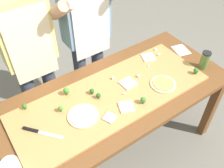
% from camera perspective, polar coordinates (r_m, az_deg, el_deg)
% --- Properties ---
extents(ground_plane, '(8.00, 8.00, 0.00)m').
position_cam_1_polar(ground_plane, '(2.54, 0.33, -14.58)').
color(ground_plane, '#6B665B').
extents(prep_table, '(1.87, 0.83, 0.79)m').
position_cam_1_polar(prep_table, '(1.98, 0.41, -4.18)').
color(prep_table, brown).
rests_on(prep_table, ground).
extents(cutting_board, '(1.51, 0.56, 0.02)m').
position_cam_1_polar(cutting_board, '(1.88, 0.04, -2.80)').
color(cutting_board, '#B27F47').
rests_on(cutting_board, prep_table).
extents(chefs_knife, '(0.20, 0.23, 0.02)m').
position_cam_1_polar(chefs_knife, '(1.73, -16.74, -10.31)').
color(chefs_knife, '#B7BABF').
rests_on(chefs_knife, cutting_board).
extents(pizza_whole_pesto_green, '(0.20, 0.20, 0.02)m').
position_cam_1_polar(pizza_whole_pesto_green, '(1.99, 11.58, 0.03)').
color(pizza_whole_pesto_green, beige).
rests_on(pizza_whole_pesto_green, cutting_board).
extents(pizza_whole_cheese_artichoke, '(0.22, 0.22, 0.02)m').
position_cam_1_polar(pizza_whole_cheese_artichoke, '(1.75, -6.60, -7.19)').
color(pizza_whole_cheese_artichoke, beige).
rests_on(pizza_whole_cheese_artichoke, cutting_board).
extents(pizza_slice_far_right, '(0.13, 0.13, 0.01)m').
position_cam_1_polar(pizza_slice_far_right, '(2.22, 8.26, 6.05)').
color(pizza_slice_far_right, silver).
rests_on(pizza_slice_far_right, cutting_board).
extents(pizza_slice_center, '(0.13, 0.13, 0.01)m').
position_cam_1_polar(pizza_slice_center, '(1.79, 3.28, -5.19)').
color(pizza_slice_center, silver).
rests_on(pizza_slice_center, cutting_board).
extents(pizza_slice_near_right, '(0.10, 0.10, 0.01)m').
position_cam_1_polar(pizza_slice_near_right, '(1.73, -0.55, -7.66)').
color(pizza_slice_near_right, silver).
rests_on(pizza_slice_near_right, cutting_board).
extents(pizza_slice_far_left, '(0.12, 0.12, 0.01)m').
position_cam_1_polar(pizza_slice_far_left, '(1.96, 3.68, 0.18)').
color(pizza_slice_far_left, silver).
rests_on(pizza_slice_far_left, cutting_board).
extents(broccoli_floret_front_mid, '(0.04, 0.04, 0.05)m').
position_cam_1_polar(broccoli_floret_front_mid, '(1.87, -4.62, -1.65)').
color(broccoli_floret_front_mid, '#2C5915').
rests_on(broccoli_floret_front_mid, cutting_board).
extents(broccoli_floret_center_left, '(0.04, 0.04, 0.06)m').
position_cam_1_polar(broccoli_floret_center_left, '(2.14, 18.62, 2.89)').
color(broccoli_floret_center_left, '#366618').
rests_on(broccoli_floret_center_left, cutting_board).
extents(broccoli_floret_center_right, '(0.05, 0.05, 0.07)m').
position_cam_1_polar(broccoli_floret_center_right, '(1.88, -10.35, -1.50)').
color(broccoli_floret_center_right, '#487A23').
rests_on(broccoli_floret_center_right, cutting_board).
extents(broccoli_floret_front_left, '(0.04, 0.04, 0.06)m').
position_cam_1_polar(broccoli_floret_front_left, '(1.81, 7.15, -3.63)').
color(broccoli_floret_front_left, '#3F7220').
rests_on(broccoli_floret_front_left, cutting_board).
extents(broccoli_floret_back_left, '(0.03, 0.03, 0.05)m').
position_cam_1_polar(broccoli_floret_back_left, '(1.87, -19.32, -4.81)').
color(broccoli_floret_back_left, '#366618').
rests_on(broccoli_floret_back_left, cutting_board).
extents(broccoli_floret_front_right, '(0.04, 0.04, 0.05)m').
position_cam_1_polar(broccoli_floret_front_right, '(1.84, -3.12, -2.64)').
color(broccoli_floret_front_right, '#2C5915').
rests_on(broccoli_floret_front_right, cutting_board).
extents(broccoli_floret_back_right, '(0.04, 0.04, 0.05)m').
position_cam_1_polar(broccoli_floret_back_right, '(1.78, -11.64, -5.47)').
color(broccoli_floret_back_right, '#487A23').
rests_on(broccoli_floret_back_right, cutting_board).
extents(cheese_crumble_a, '(0.03, 0.03, 0.02)m').
position_cam_1_polar(cheese_crumble_a, '(2.26, 10.67, 6.59)').
color(cheese_crumble_a, white).
rests_on(cheese_crumble_a, cutting_board).
extents(cheese_crumble_b, '(0.02, 0.02, 0.02)m').
position_cam_1_polar(cheese_crumble_b, '(2.02, 6.06, 1.81)').
color(cheese_crumble_b, silver).
rests_on(cheese_crumble_b, cutting_board).
extents(cheese_crumble_c, '(0.02, 0.02, 0.01)m').
position_cam_1_polar(cheese_crumble_c, '(1.88, 2.83, -2.26)').
color(cheese_crumble_c, white).
rests_on(cheese_crumble_c, cutting_board).
extents(cheese_crumble_d, '(0.02, 0.02, 0.02)m').
position_cam_1_polar(cheese_crumble_d, '(2.32, 9.95, 7.79)').
color(cheese_crumble_d, white).
rests_on(cheese_crumble_d, cutting_board).
extents(cheese_crumble_e, '(0.03, 0.03, 0.02)m').
position_cam_1_polar(cheese_crumble_e, '(1.99, 0.25, 1.34)').
color(cheese_crumble_e, silver).
rests_on(cheese_crumble_e, cutting_board).
extents(cheese_crumble_f, '(0.02, 0.02, 0.01)m').
position_cam_1_polar(cheese_crumble_f, '(2.13, 8.41, 4.05)').
color(cheese_crumble_f, white).
rests_on(cheese_crumble_f, cutting_board).
extents(flour_cup, '(0.10, 0.10, 0.10)m').
position_cam_1_polar(flour_cup, '(1.62, -21.92, -17.32)').
color(flour_cup, white).
rests_on(flour_cup, prep_table).
extents(sauce_jar, '(0.07, 0.07, 0.16)m').
position_cam_1_polar(sauce_jar, '(2.22, 20.40, 5.12)').
color(sauce_jar, '#517033').
rests_on(sauce_jar, prep_table).
extents(recipe_note, '(0.15, 0.18, 0.00)m').
position_cam_1_polar(recipe_note, '(2.41, 15.50, 7.49)').
color(recipe_note, white).
rests_on(recipe_note, prep_table).
extents(cook_left, '(0.54, 0.39, 1.67)m').
position_cam_1_polar(cook_left, '(2.08, -18.32, 7.35)').
color(cook_left, '#333847').
rests_on(cook_left, ground).
extents(cook_right, '(0.54, 0.39, 1.67)m').
position_cam_1_polar(cook_right, '(2.24, -5.82, 12.24)').
color(cook_right, '#333847').
rests_on(cook_right, ground).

